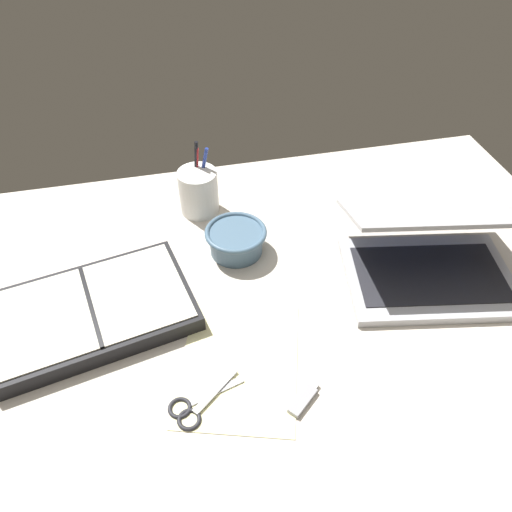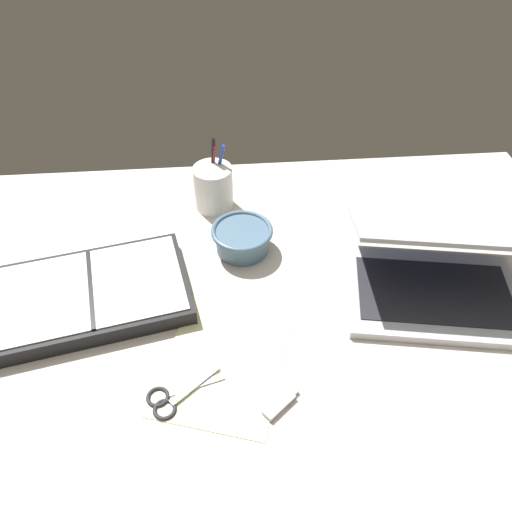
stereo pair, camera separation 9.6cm
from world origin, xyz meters
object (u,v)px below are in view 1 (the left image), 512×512
object	(u,v)px
pen_cup	(199,191)
planner	(93,311)
bowl	(236,240)
scissors	(193,408)
laptop	(429,254)

from	to	relation	value
pen_cup	planner	size ratio (longest dim) A/B	0.42
bowl	pen_cup	world-z (taller)	pen_cup
planner	scissors	distance (cm)	27.75
pen_cup	scissors	bearing A→B (deg)	-99.43
pen_cup	planner	xyz separation A→B (cm)	(-24.06, -28.11, -3.53)
bowl	planner	world-z (taller)	bowl
planner	laptop	bearing A→B (deg)	-13.66
planner	scissors	xyz separation A→B (cm)	(15.59, -22.91, -1.47)
laptop	bowl	bearing A→B (deg)	168.35
bowl	pen_cup	xyz separation A→B (cm)	(-5.60, 15.82, 2.17)
laptop	bowl	xyz separation A→B (cm)	(-36.50, 14.59, -1.75)
pen_cup	scissors	size ratio (longest dim) A/B	1.27
laptop	scissors	distance (cm)	54.80
laptop	pen_cup	distance (cm)	51.93
planner	scissors	size ratio (longest dim) A/B	3.06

